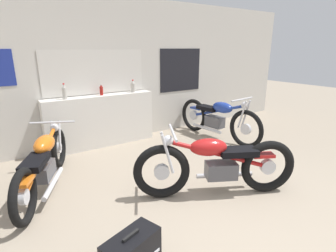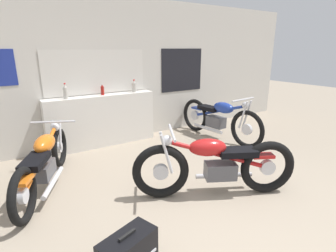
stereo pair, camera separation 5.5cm
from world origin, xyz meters
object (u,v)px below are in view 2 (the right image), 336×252
object	(u,v)px
bottle_left_center	(102,90)
motorcycle_orange	(44,161)
bottle_center	(134,87)
bottle_leftmost	(66,92)
motorcycle_blue	(218,118)
motorcycle_red	(215,165)

from	to	relation	value
bottle_left_center	motorcycle_orange	xyz separation A→B (m)	(-1.28, -1.22, -0.69)
bottle_center	bottle_left_center	bearing A→B (deg)	178.90
bottle_leftmost	bottle_left_center	distance (m)	0.68
bottle_leftmost	motorcycle_blue	xyz separation A→B (m)	(2.79, -0.91, -0.67)
motorcycle_orange	motorcycle_red	size ratio (longest dim) A/B	1.00
bottle_leftmost	motorcycle_red	bearing A→B (deg)	-64.67
motorcycle_orange	motorcycle_blue	xyz separation A→B (m)	(3.40, 0.27, 0.05)
bottle_leftmost	motorcycle_red	distance (m)	2.90
bottle_left_center	motorcycle_orange	bearing A→B (deg)	-136.42
motorcycle_blue	bottle_leftmost	bearing A→B (deg)	161.93
bottle_leftmost	motorcycle_red	size ratio (longest dim) A/B	0.14
motorcycle_blue	bottle_left_center	bearing A→B (deg)	155.83
bottle_leftmost	motorcycle_blue	bearing A→B (deg)	-18.07
motorcycle_orange	motorcycle_blue	bearing A→B (deg)	4.49
bottle_left_center	motorcycle_blue	size ratio (longest dim) A/B	0.10
bottle_left_center	motorcycle_blue	world-z (taller)	bottle_left_center
bottle_center	motorcycle_orange	world-z (taller)	bottle_center
motorcycle_red	motorcycle_orange	bearing A→B (deg)	143.00
bottle_leftmost	motorcycle_orange	bearing A→B (deg)	-117.22
motorcycle_blue	motorcycle_red	world-z (taller)	motorcycle_blue
bottle_leftmost	motorcycle_orange	size ratio (longest dim) A/B	0.14
bottle_leftmost	motorcycle_red	world-z (taller)	bottle_leftmost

